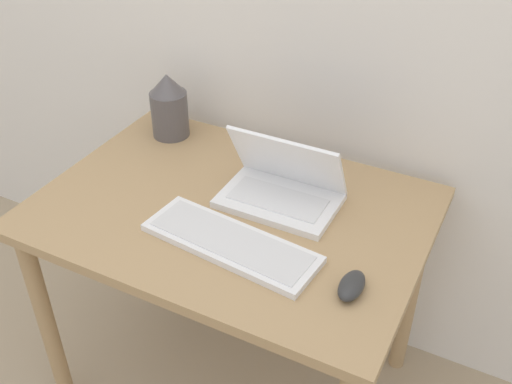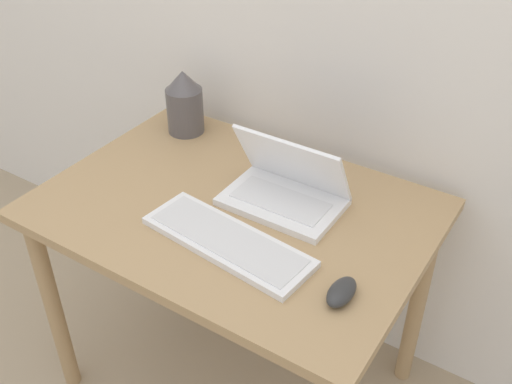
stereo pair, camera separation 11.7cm
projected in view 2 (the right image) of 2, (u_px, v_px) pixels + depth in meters
desk at (235, 234)px, 1.66m from camera, size 1.03×0.73×0.72m
laptop at (286, 188)px, 1.59m from camera, size 0.31×0.20×0.20m
keyboard at (227, 241)px, 1.47m from camera, size 0.46×0.20×0.02m
mouse at (342, 292)px, 1.31m from camera, size 0.05×0.10×0.04m
vase at (185, 102)px, 1.88m from camera, size 0.12×0.12×0.21m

